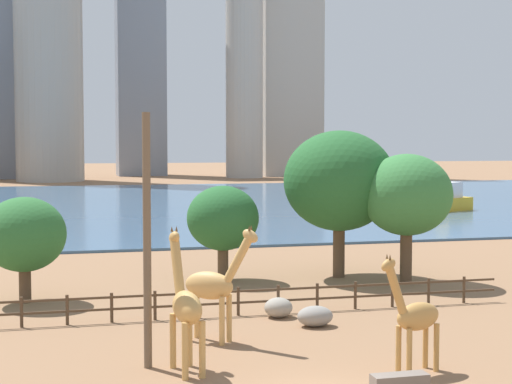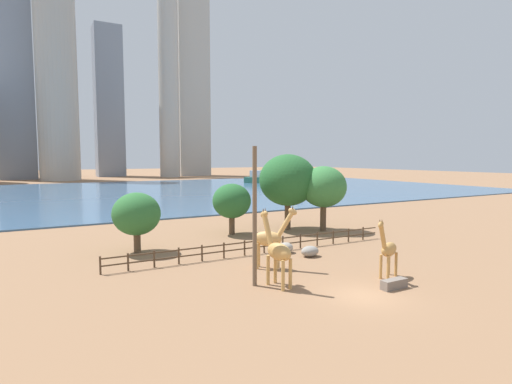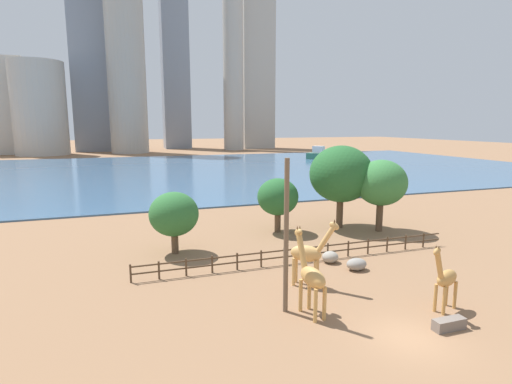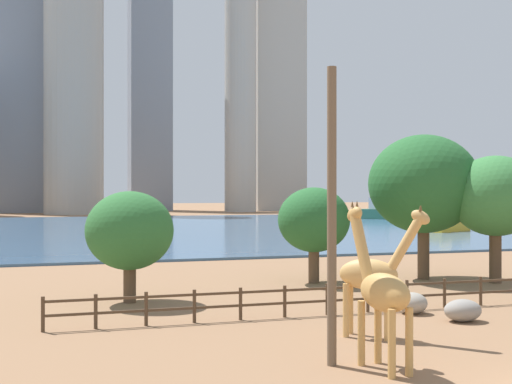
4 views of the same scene
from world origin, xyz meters
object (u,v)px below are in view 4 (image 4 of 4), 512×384
at_px(giraffe_young, 381,291).
at_px(tree_right_tall, 314,220).
at_px(giraffe_tall, 374,274).
at_px(tree_left_small, 495,196).
at_px(boulder_near_fence, 412,303).
at_px(boat_ferry, 448,223).
at_px(boulder_by_pole, 463,310).
at_px(tree_left_large, 423,184).
at_px(utility_pole, 332,216).
at_px(tree_center_broad, 130,231).
at_px(boat_sailboat, 384,212).

distance_m(giraffe_young, tree_right_tall, 17.61).
height_order(giraffe_tall, tree_left_small, tree_left_small).
relative_size(boulder_near_fence, tree_right_tall, 0.24).
bearing_deg(boat_ferry, giraffe_tall, 26.24).
xyz_separation_m(giraffe_tall, tree_left_small, (12.94, 10.25, 2.65)).
height_order(boulder_by_pole, tree_left_large, tree_left_large).
height_order(giraffe_tall, utility_pole, utility_pole).
xyz_separation_m(giraffe_young, boulder_near_fence, (5.31, 7.21, -1.82)).
distance_m(boulder_by_pole, tree_left_large, 13.48).
distance_m(boulder_near_fence, tree_center_broad, 13.06).
height_order(giraffe_young, boat_sailboat, giraffe_young).
distance_m(tree_center_broad, boat_sailboat, 92.10).
height_order(tree_left_small, boat_ferry, tree_left_small).
relative_size(giraffe_tall, boulder_near_fence, 3.69).
bearing_deg(boulder_near_fence, boat_ferry, 54.83).
height_order(giraffe_young, tree_left_large, tree_left_large).
bearing_deg(giraffe_tall, boulder_by_pole, 58.12).
height_order(boat_ferry, boat_sailboat, boat_sailboat).
height_order(tree_right_tall, tree_left_small, tree_left_small).
bearing_deg(boat_sailboat, giraffe_young, -69.51).
xyz_separation_m(giraffe_tall, boat_sailboat, (46.01, 84.72, -0.69)).
bearing_deg(tree_center_broad, tree_left_small, 1.40).
relative_size(boulder_near_fence, tree_center_broad, 0.25).
xyz_separation_m(boulder_near_fence, boat_sailboat, (42.36, 81.19, 1.09)).
bearing_deg(giraffe_tall, tree_center_broad, 167.85).
relative_size(boulder_near_fence, tree_left_large, 0.15).
relative_size(boulder_near_fence, boat_sailboat, 0.14).
xyz_separation_m(giraffe_young, tree_center_broad, (-5.80, 13.43, 1.06)).
bearing_deg(boat_sailboat, boulder_by_pole, -67.57).
relative_size(giraffe_young, tree_right_tall, 0.90).
bearing_deg(tree_left_small, utility_pole, -140.27).
bearing_deg(tree_center_broad, boat_ferry, 42.43).
bearing_deg(tree_left_small, giraffe_young, -136.37).
distance_m(utility_pole, tree_left_small, 20.57).
xyz_separation_m(boulder_near_fence, tree_center_broad, (-11.11, 6.22, 2.88)).
bearing_deg(boat_ferry, giraffe_young, 26.96).
bearing_deg(giraffe_tall, boat_sailboat, 101.90).
height_order(tree_center_broad, tree_right_tall, tree_right_tall).
bearing_deg(boat_ferry, boulder_by_pole, 29.15).
relative_size(tree_left_large, tree_center_broad, 1.65).
distance_m(giraffe_tall, boat_ferry, 61.29).
xyz_separation_m(tree_right_tall, boat_ferry, (32.94, 36.33, -2.25)).
relative_size(utility_pole, tree_left_large, 1.04).
relative_size(tree_center_broad, tree_left_small, 0.72).
relative_size(tree_left_small, boat_sailboat, 0.81).
relative_size(giraffe_young, tree_left_large, 0.57).
height_order(utility_pole, tree_left_large, utility_pole).
xyz_separation_m(tree_left_large, tree_center_broad, (-17.37, -3.06, -2.27)).
bearing_deg(tree_left_large, boulder_near_fence, -124.01).
xyz_separation_m(utility_pole, tree_left_large, (12.78, 15.70, 1.17)).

